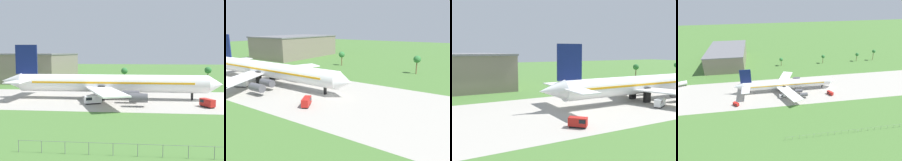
{
  "view_description": "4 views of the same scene",
  "coord_description": "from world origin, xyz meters",
  "views": [
    {
      "loc": [
        -19.63,
        -98.99,
        16.77
      ],
      "look_at": [
        -29.9,
        0.48,
        6.7
      ],
      "focal_mm": 45.0,
      "sensor_mm": 36.0,
      "label": 1
    },
    {
      "loc": [
        42.23,
        -57.61,
        22.84
      ],
      "look_at": [
        3.65,
        0.48,
        5.7
      ],
      "focal_mm": 35.0,
      "sensor_mm": 36.0,
      "label": 2
    },
    {
      "loc": [
        -97.44,
        -63.39,
        17.53
      ],
      "look_at": [
        -63.45,
        0.48,
        8.84
      ],
      "focal_mm": 40.0,
      "sensor_mm": 36.0,
      "label": 3
    },
    {
      "loc": [
        -50.81,
        -136.71,
        76.12
      ],
      "look_at": [
        -27.39,
        5.0,
        6.0
      ],
      "focal_mm": 32.0,
      "sensor_mm": 36.0,
      "label": 4
    }
  ],
  "objects": [
    {
      "name": "ground_plane",
      "position": [
        0.0,
        0.0,
        0.0
      ],
      "size": [
        600.0,
        600.0,
        0.0
      ],
      "primitive_type": "plane",
      "color": "#477233"
    },
    {
      "name": "taxiway_strip",
      "position": [
        0.0,
        0.0,
        0.01
      ],
      "size": [
        320.0,
        44.0,
        0.02
      ],
      "color": "#A8A399",
      "rests_on": "ground_plane"
    },
    {
      "name": "terminal_building",
      "position": [
        -82.91,
        69.65,
        8.1
      ],
      "size": [
        36.72,
        61.2,
        16.17
      ],
      "color": "slate",
      "rests_on": "ground_plane"
    },
    {
      "name": "baggage_tug",
      "position": [
        0.62,
        -11.81,
        1.39
      ],
      "size": [
        4.14,
        5.37,
        2.59
      ],
      "color": "black",
      "rests_on": "ground_plane"
    },
    {
      "name": "jet_airliner",
      "position": [
        -31.2,
        0.48,
        5.66
      ],
      "size": [
        79.98,
        52.22,
        19.52
      ],
      "color": "white",
      "rests_on": "ground_plane"
    },
    {
      "name": "fuel_truck",
      "position": [
        -35.23,
        -10.06,
        1.44
      ],
      "size": [
        5.89,
        4.15,
        2.69
      ],
      "color": "black",
      "rests_on": "ground_plane"
    }
  ]
}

